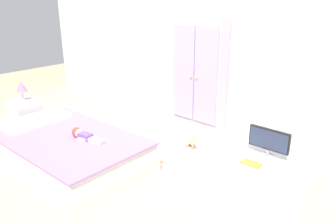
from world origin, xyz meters
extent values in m
cube|color=tan|center=(0.00, 0.00, -0.01)|extent=(10.00, 10.00, 0.02)
cube|color=silver|center=(0.00, 1.57, 1.35)|extent=(6.40, 0.05, 2.70)
cube|color=silver|center=(-0.49, -0.18, 0.07)|extent=(1.58, 0.99, 0.14)
cube|color=silver|center=(-0.49, -0.18, 0.21)|extent=(1.54, 0.95, 0.14)
cube|color=#B270C6|center=(-0.49, -0.18, 0.29)|extent=(1.57, 0.98, 0.02)
cube|color=silver|center=(-1.08, -0.18, 0.32)|extent=(0.32, 0.71, 0.05)
cube|color=#6B4CB2|center=(-0.29, -0.10, 0.33)|extent=(0.14, 0.10, 0.06)
cube|color=#DBB293|center=(-0.15, -0.06, 0.32)|extent=(0.16, 0.06, 0.04)
cube|color=#DBB293|center=(-0.15, -0.10, 0.32)|extent=(0.16, 0.06, 0.04)
cube|color=#DBB293|center=(-0.30, -0.05, 0.31)|extent=(0.10, 0.04, 0.03)
cube|color=#DBB293|center=(-0.29, -0.15, 0.31)|extent=(0.10, 0.04, 0.03)
sphere|color=#DBB293|center=(-0.40, -0.11, 0.35)|extent=(0.09, 0.09, 0.09)
sphere|color=#9E3D2D|center=(-0.41, -0.12, 0.35)|extent=(0.10, 0.10, 0.10)
cube|color=silver|center=(-1.53, -0.07, 0.21)|extent=(0.31, 0.31, 0.43)
cylinder|color=#B7B2AD|center=(-1.53, -0.07, 0.43)|extent=(0.09, 0.09, 0.01)
cylinder|color=#B7B2AD|center=(-1.53, -0.07, 0.49)|extent=(0.02, 0.02, 0.10)
cone|color=#E0668E|center=(-1.53, -0.07, 0.60)|extent=(0.12, 0.12, 0.12)
cube|color=silver|center=(-0.06, 1.43, 0.69)|extent=(0.65, 0.21, 1.37)
cube|color=#AF9DC9|center=(-0.22, 1.31, 0.72)|extent=(0.30, 0.02, 1.12)
cube|color=#AF9DC9|center=(0.10, 1.31, 0.72)|extent=(0.30, 0.02, 1.12)
sphere|color=gold|center=(-0.10, 1.29, 0.69)|extent=(0.02, 0.02, 0.02)
sphere|color=gold|center=(-0.02, 1.29, 0.69)|extent=(0.02, 0.02, 0.02)
cube|color=silver|center=(1.18, 0.37, 0.22)|extent=(1.02, 0.50, 0.43)
cylinder|color=#99999E|center=(1.29, 0.46, 0.44)|extent=(0.10, 0.10, 0.01)
cylinder|color=#99999E|center=(1.29, 0.46, 0.47)|extent=(0.02, 0.02, 0.05)
cube|color=black|center=(1.29, 0.46, 0.58)|extent=(0.32, 0.02, 0.17)
cube|color=#28334C|center=(1.29, 0.45, 0.58)|extent=(0.30, 0.01, 0.15)
cube|color=#8E6642|center=(0.74, 0.21, 0.44)|extent=(0.09, 0.01, 0.01)
cube|color=#8E6642|center=(0.74, 0.19, 0.44)|extent=(0.09, 0.01, 0.01)
cube|color=#D1B289|center=(0.74, 0.20, 0.48)|extent=(0.06, 0.03, 0.03)
cylinder|color=#D1B289|center=(0.77, 0.21, 0.46)|extent=(0.01, 0.01, 0.02)
cylinder|color=#D1B289|center=(0.77, 0.19, 0.46)|extent=(0.01, 0.01, 0.02)
cylinder|color=#D1B289|center=(0.72, 0.21, 0.46)|extent=(0.01, 0.01, 0.02)
cylinder|color=#D1B289|center=(0.72, 0.19, 0.46)|extent=(0.01, 0.01, 0.02)
cylinder|color=#D1B289|center=(0.77, 0.20, 0.51)|extent=(0.02, 0.02, 0.02)
sphere|color=#D1B289|center=(0.77, 0.20, 0.53)|extent=(0.03, 0.03, 0.03)
cube|color=orange|center=(1.25, 0.26, 0.44)|extent=(0.15, 0.08, 0.01)
camera|label=1|loc=(2.24, -1.81, 1.63)|focal=35.92mm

